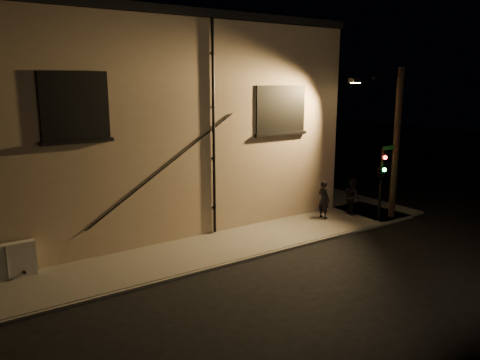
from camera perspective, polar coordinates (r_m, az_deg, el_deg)
ground at (r=18.04m, az=6.78°, el=-8.16°), size 90.00×90.00×0.00m
sidewalk at (r=22.00m, az=1.68°, el=-4.16°), size 21.00×16.00×0.12m
building at (r=23.25m, az=-13.65°, el=7.28°), size 16.20×12.23×8.80m
utility_cabinet at (r=16.44m, az=-26.60°, el=-8.92°), size 1.72×0.29×1.13m
pedestrian_a at (r=21.33m, az=10.18°, el=-2.33°), size 0.42×0.63×1.71m
pedestrian_b at (r=22.27m, az=13.50°, el=-1.91°), size 0.85×0.97×1.67m
traffic_signal at (r=20.99m, az=16.77°, el=0.93°), size 1.25×1.95×3.31m
streetlamp_pole at (r=21.77m, az=18.20°, el=4.65°), size 2.02×1.38×6.76m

